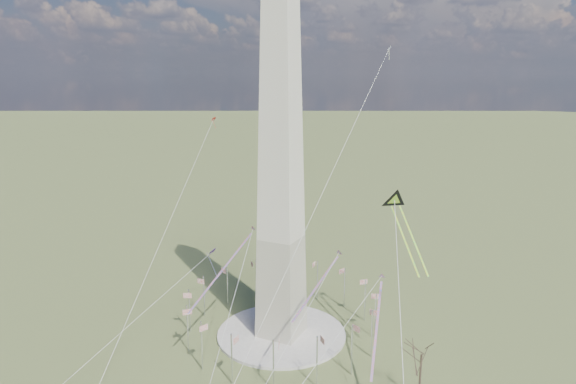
% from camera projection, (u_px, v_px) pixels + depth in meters
% --- Properties ---
extents(ground, '(2000.00, 2000.00, 0.00)m').
position_uv_depth(ground, '(282.00, 335.00, 144.22)').
color(ground, '#525D2E').
rests_on(ground, ground).
extents(plaza, '(36.00, 36.00, 0.80)m').
position_uv_depth(plaza, '(282.00, 334.00, 144.13)').
color(plaza, beige).
rests_on(plaza, ground).
extents(washington_monument, '(15.56, 15.56, 100.00)m').
position_uv_depth(washington_monument, '(281.00, 167.00, 133.38)').
color(washington_monument, '#B5B098').
rests_on(washington_monument, plaza).
extents(flagpole_ring, '(54.40, 54.40, 13.00)m').
position_uv_depth(flagpole_ring, '(281.00, 311.00, 142.58)').
color(flagpole_ring, silver).
rests_on(flagpole_ring, ground).
extents(tree_near, '(9.87, 9.87, 17.27)m').
position_uv_depth(tree_near, '(422.00, 351.00, 112.43)').
color(tree_near, '#443329').
rests_on(tree_near, ground).
extents(kite_delta_black, '(16.19, 18.99, 16.84)m').
position_uv_depth(kite_delta_black, '(396.00, 205.00, 129.84)').
color(kite_delta_black, black).
rests_on(kite_delta_black, ground).
extents(kite_diamond_purple, '(2.23, 3.45, 10.52)m').
position_uv_depth(kite_diamond_purple, '(212.00, 255.00, 158.34)').
color(kite_diamond_purple, '#411A79').
rests_on(kite_diamond_purple, ground).
extents(kite_streamer_left, '(5.86, 18.08, 12.65)m').
position_uv_depth(kite_streamer_left, '(323.00, 278.00, 122.57)').
color(kite_streamer_left, '#FF5328').
rests_on(kite_streamer_left, ground).
extents(kite_streamer_mid, '(6.52, 24.03, 16.68)m').
position_uv_depth(kite_streamer_mid, '(233.00, 256.00, 132.61)').
color(kite_streamer_mid, '#FF5328').
rests_on(kite_streamer_mid, ground).
extents(kite_streamer_right, '(6.35, 24.28, 16.84)m').
position_uv_depth(kite_streamer_right, '(379.00, 309.00, 127.46)').
color(kite_streamer_right, '#FF5328').
rests_on(kite_streamer_right, ground).
extents(kite_small_red, '(1.39, 2.02, 4.22)m').
position_uv_depth(kite_small_red, '(214.00, 120.00, 180.07)').
color(kite_small_red, red).
rests_on(kite_small_red, ground).
extents(kite_small_white, '(1.62, 1.43, 4.30)m').
position_uv_depth(kite_small_white, '(389.00, 50.00, 159.78)').
color(kite_small_white, silver).
rests_on(kite_small_white, ground).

